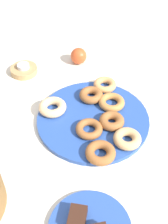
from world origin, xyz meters
TOP-DOWN VIEW (x-y plane):
  - ground_plane at (0.00, 0.00)m, footprint 2.40×2.40m
  - donut_plate at (0.00, 0.00)m, footprint 0.37×0.37m
  - donut_0 at (-0.06, 0.03)m, footprint 0.09×0.09m
  - donut_1 at (-0.04, -0.05)m, footprint 0.11×0.11m
  - donut_2 at (-0.12, -0.08)m, footprint 0.11×0.11m
  - donut_3 at (0.14, -0.07)m, footprint 0.10×0.10m
  - donut_4 at (0.09, -0.01)m, footprint 0.09×0.09m
  - donut_5 at (-0.15, 0.01)m, footprint 0.11×0.11m
  - donut_6 at (0.06, 0.12)m, footprint 0.13×0.13m
  - donut_7 at (0.05, -0.07)m, footprint 0.12×0.12m
  - brownie_far at (-0.33, 0.11)m, footprint 0.07×0.06m
  - candle_holder at (0.31, 0.21)m, footprint 0.10×0.10m
  - tealight at (0.31, 0.21)m, footprint 0.05×0.05m
  - apple at (0.33, -0.01)m, footprint 0.06×0.06m

SIDE VIEW (x-z plane):
  - ground_plane at x=0.00m, z-range 0.00..0.00m
  - donut_plate at x=0.00m, z-range 0.00..0.01m
  - candle_holder at x=0.31m, z-range 0.00..0.02m
  - donut_0 at x=-0.06m, z-range 0.01..0.04m
  - donut_7 at x=0.05m, z-range 0.01..0.04m
  - donut_3 at x=0.14m, z-range 0.01..0.04m
  - brownie_far at x=-0.33m, z-range 0.01..0.04m
  - donut_5 at x=-0.15m, z-range 0.01..0.04m
  - donut_2 at x=-0.12m, z-range 0.01..0.04m
  - donut_4 at x=0.09m, z-range 0.01..0.04m
  - donut_6 at x=0.06m, z-range 0.01..0.04m
  - donut_1 at x=-0.04m, z-range 0.01..0.04m
  - tealight at x=0.31m, z-range 0.02..0.04m
  - apple at x=0.33m, z-range 0.00..0.06m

